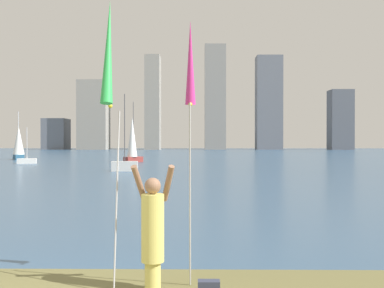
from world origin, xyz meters
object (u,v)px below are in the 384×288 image
person (153,228)px  sailboat_1 (27,161)px  kite_flag_right (190,69)px  sailboat_3 (19,144)px  sailboat_4 (125,165)px  kite_flag_left (109,57)px  bag (209,288)px  sailboat_2 (132,141)px

person → sailboat_1: sailboat_1 is taller
kite_flag_right → sailboat_1: bearing=114.5°
kite_flag_right → sailboat_3: bearing=114.9°
kite_flag_right → sailboat_4: sailboat_4 is taller
kite_flag_left → sailboat_3: (-19.19, 44.60, -1.46)m
kite_flag_left → sailboat_4: bearing=98.9°
person → bag: person is taller
person → sailboat_2: sailboat_2 is taller
bag → sailboat_3: sailboat_3 is taller
kite_flag_right → sailboat_3: 48.21m
bag → sailboat_3: size_ratio=0.06×
sailboat_4 → bag: bearing=-78.1°
bag → sailboat_4: bearing=101.9°
sailboat_1 → sailboat_2: (9.35, 3.11, 1.87)m
person → sailboat_3: 48.33m
person → bag: size_ratio=5.86×
kite_flag_left → kite_flag_right: kite_flag_left is taller
sailboat_3 → sailboat_4: bearing=-51.7°
bag → sailboat_1: bearing=114.6°
sailboat_2 → sailboat_1: bearing=-161.6°
sailboat_3 → sailboat_4: sailboat_3 is taller
kite_flag_left → kite_flag_right: size_ratio=1.02×
person → kite_flag_right: size_ratio=0.45×
kite_flag_left → sailboat_2: bearing=97.9°
sailboat_4 → kite_flag_left: bearing=-81.1°
kite_flag_left → sailboat_1: kite_flag_left is taller
sailboat_1 → kite_flag_left: bearing=-67.4°
kite_flag_left → person: bearing=42.5°
person → sailboat_1: 38.07m
sailboat_2 → sailboat_3: size_ratio=1.10×
person → sailboat_4: 25.22m
sailboat_1 → sailboat_2: 10.03m
sailboat_2 → sailboat_3: 15.13m
kite_flag_right → sailboat_4: (-5.02, 24.44, -2.82)m
sailboat_3 → sailboat_1: bearing=-64.0°
kite_flag_left → sailboat_1: (-14.69, 35.38, -2.97)m
kite_flag_left → kite_flag_right: bearing=39.1°
bag → sailboat_4: sailboat_4 is taller
sailboat_2 → sailboat_4: 13.37m
sailboat_3 → sailboat_2: bearing=-23.8°
kite_flag_right → bag: size_ratio=12.90×
kite_flag_right → sailboat_1: (-15.76, 34.51, -2.96)m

